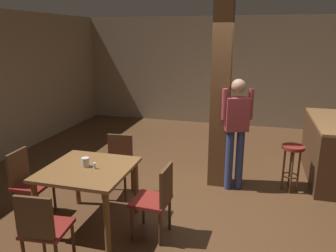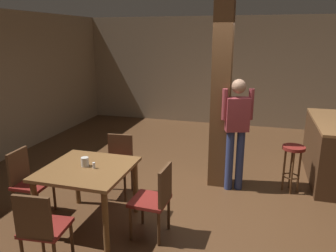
{
  "view_description": "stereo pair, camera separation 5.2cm",
  "coord_description": "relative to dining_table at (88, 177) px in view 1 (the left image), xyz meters",
  "views": [
    {
      "loc": [
        0.68,
        -4.23,
        2.33
      ],
      "look_at": [
        -0.53,
        0.21,
        1.05
      ],
      "focal_mm": 35.0,
      "sensor_mm": 36.0,
      "label": 1
    },
    {
      "loc": [
        0.73,
        -4.21,
        2.33
      ],
      "look_at": [
        -0.53,
        0.21,
        1.05
      ],
      "focal_mm": 35.0,
      "sensor_mm": 36.0,
      "label": 2
    }
  ],
  "objects": [
    {
      "name": "chair_west",
      "position": [
        -0.89,
        -0.0,
        -0.15
      ],
      "size": [
        0.43,
        0.43,
        0.89
      ],
      "color": "maroon",
      "rests_on": "ground_plane"
    },
    {
      "name": "napkin_cup",
      "position": [
        -0.04,
        0.02,
        0.18
      ],
      "size": [
        0.09,
        0.09,
        0.11
      ],
      "primitive_type": "cylinder",
      "color": "beige",
      "rests_on": "dining_table"
    },
    {
      "name": "bar_stool_near",
      "position": [
        2.5,
        1.68,
        -0.12
      ],
      "size": [
        0.33,
        0.33,
        0.73
      ],
      "color": "maroon",
      "rests_on": "ground_plane"
    },
    {
      "name": "standing_person",
      "position": [
        1.65,
        1.51,
        0.34
      ],
      "size": [
        0.47,
        0.29,
        1.72
      ],
      "color": "maroon",
      "rests_on": "ground_plane"
    },
    {
      "name": "chair_east",
      "position": [
        0.88,
        -0.01,
        -0.15
      ],
      "size": [
        0.44,
        0.44,
        0.89
      ],
      "color": "maroon",
      "rests_on": "ground_plane"
    },
    {
      "name": "ground_plane",
      "position": [
        1.23,
        0.93,
        -0.66
      ],
      "size": [
        10.8,
        10.8,
        0.0
      ],
      "primitive_type": "plane",
      "color": "#4C301C"
    },
    {
      "name": "chair_south",
      "position": [
        -0.02,
        -0.9,
        -0.15
      ],
      "size": [
        0.46,
        0.46,
        0.89
      ],
      "color": "maroon",
      "rests_on": "ground_plane"
    },
    {
      "name": "salt_shaker",
      "position": [
        0.1,
        -0.01,
        0.16
      ],
      "size": [
        0.03,
        0.03,
        0.07
      ],
      "primitive_type": "cylinder",
      "color": "silver",
      "rests_on": "dining_table"
    },
    {
      "name": "bar_counter",
      "position": [
        3.01,
        2.33,
        -0.15
      ],
      "size": [
        0.56,
        1.79,
        1.0
      ],
      "color": "brown",
      "rests_on": "ground_plane"
    },
    {
      "name": "dining_table",
      "position": [
        0.0,
        0.0,
        0.0
      ],
      "size": [
        1.03,
        1.03,
        0.78
      ],
      "color": "brown",
      "rests_on": "ground_plane"
    },
    {
      "name": "wall_back",
      "position": [
        1.23,
        5.43,
        0.74
      ],
      "size": [
        8.0,
        0.1,
        2.8
      ],
      "primitive_type": "cube",
      "color": "gray",
      "rests_on": "ground_plane"
    },
    {
      "name": "chair_north",
      "position": [
        -0.0,
        0.88,
        -0.15
      ],
      "size": [
        0.46,
        0.46,
        0.89
      ],
      "color": "maroon",
      "rests_on": "ground_plane"
    },
    {
      "name": "pillar",
      "position": [
        1.39,
        1.65,
        0.74
      ],
      "size": [
        0.28,
        0.28,
        2.8
      ],
      "primitive_type": "cube",
      "color": "brown",
      "rests_on": "ground_plane"
    }
  ]
}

